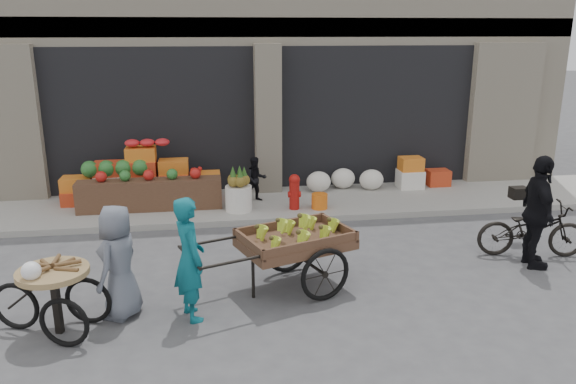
{
  "coord_description": "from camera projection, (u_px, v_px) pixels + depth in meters",
  "views": [
    {
      "loc": [
        -1.35,
        -6.96,
        3.56
      ],
      "look_at": [
        -0.1,
        1.41,
        1.1
      ],
      "focal_mm": 35.0,
      "sensor_mm": 36.0,
      "label": 1
    }
  ],
  "objects": [
    {
      "name": "orange_bucket",
      "position": [
        320.0,
        201.0,
        11.16
      ],
      "size": [
        0.32,
        0.32,
        0.3
      ],
      "primitive_type": "cylinder",
      "color": "orange",
      "rests_on": "sidewalk"
    },
    {
      "name": "tricycle_cart",
      "position": [
        54.0,
        290.0,
        6.69
      ],
      "size": [
        1.46,
        1.05,
        0.95
      ],
      "rotation": [
        0.0,
        0.0,
        -0.31
      ],
      "color": "#9E7F51",
      "rests_on": "ground"
    },
    {
      "name": "vendor_grey",
      "position": [
        119.0,
        262.0,
        7.05
      ],
      "size": [
        0.72,
        0.85,
        1.49
      ],
      "primitive_type": "imported",
      "rotation": [
        0.0,
        0.0,
        -1.97
      ],
      "color": "slate",
      "rests_on": "ground"
    },
    {
      "name": "ground",
      "position": [
        310.0,
        296.0,
        7.79
      ],
      "size": [
        80.0,
        80.0,
        0.0
      ],
      "primitive_type": "plane",
      "color": "#424244",
      "rests_on": "ground"
    },
    {
      "name": "banana_cart",
      "position": [
        292.0,
        238.0,
        7.8
      ],
      "size": [
        2.73,
        1.79,
        1.06
      ],
      "rotation": [
        0.0,
        0.0,
        0.35
      ],
      "color": "brown",
      "rests_on": "ground"
    },
    {
      "name": "vendor_woman",
      "position": [
        189.0,
        259.0,
        7.0
      ],
      "size": [
        0.56,
        0.68,
        1.61
      ],
      "primitive_type": "imported",
      "rotation": [
        0.0,
        0.0,
        1.92
      ],
      "color": "#0D5A67",
      "rests_on": "ground"
    },
    {
      "name": "fire_hydrant",
      "position": [
        294.0,
        190.0,
        11.07
      ],
      "size": [
        0.22,
        0.22,
        0.71
      ],
      "color": "#A5140F",
      "rests_on": "sidewalk"
    },
    {
      "name": "right_bay_goods",
      "position": [
        386.0,
        176.0,
        12.51
      ],
      "size": [
        3.35,
        0.6,
        0.7
      ],
      "color": "silver",
      "rests_on": "sidewalk"
    },
    {
      "name": "sidewalk",
      "position": [
        274.0,
        204.0,
        11.67
      ],
      "size": [
        18.0,
        2.2,
        0.12
      ],
      "primitive_type": "cube",
      "color": "gray",
      "rests_on": "ground"
    },
    {
      "name": "building",
      "position": [
        254.0,
        37.0,
        14.48
      ],
      "size": [
        14.0,
        6.45,
        7.0
      ],
      "color": "beige",
      "rests_on": "ground"
    },
    {
      "name": "fruit_display",
      "position": [
        151.0,
        177.0,
        11.41
      ],
      "size": [
        3.1,
        1.12,
        1.24
      ],
      "color": "#BB371A",
      "rests_on": "sidewalk"
    },
    {
      "name": "pineapple_bin",
      "position": [
        239.0,
        198.0,
        11.0
      ],
      "size": [
        0.52,
        0.52,
        0.5
      ],
      "primitive_type": "cylinder",
      "color": "silver",
      "rests_on": "sidewalk"
    },
    {
      "name": "bicycle",
      "position": [
        532.0,
        230.0,
        9.05
      ],
      "size": [
        1.8,
        0.93,
        0.9
      ],
      "primitive_type": "imported",
      "rotation": [
        0.0,
        0.0,
        1.37
      ],
      "color": "black",
      "rests_on": "ground"
    },
    {
      "name": "seated_person",
      "position": [
        256.0,
        179.0,
        11.57
      ],
      "size": [
        0.51,
        0.43,
        0.93
      ],
      "primitive_type": "imported",
      "rotation": [
        0.0,
        0.0,
        0.17
      ],
      "color": "black",
      "rests_on": "sidewalk"
    },
    {
      "name": "cyclist",
      "position": [
        538.0,
        212.0,
        8.52
      ],
      "size": [
        0.63,
        1.1,
        1.77
      ],
      "primitive_type": "imported",
      "rotation": [
        0.0,
        0.0,
        1.37
      ],
      "color": "black",
      "rests_on": "ground"
    }
  ]
}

